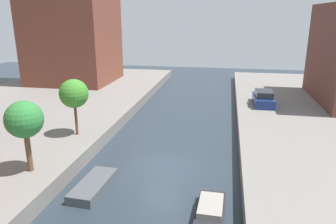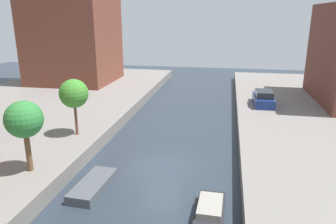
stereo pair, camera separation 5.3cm
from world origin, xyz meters
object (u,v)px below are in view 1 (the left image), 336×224
at_px(street_tree_3, 74,94).
at_px(street_tree_2, 24,120).
at_px(parked_car, 263,99).
at_px(moored_boat_left_2, 93,185).
at_px(moored_boat_right_2, 210,213).

bearing_deg(street_tree_3, street_tree_2, -90.00).
xyz_separation_m(parked_car, moored_boat_left_2, (-10.77, -16.62, -1.36)).
xyz_separation_m(street_tree_2, parked_car, (14.39, 16.88, -2.41)).
relative_size(moored_boat_left_2, moored_boat_right_2, 1.02).
relative_size(parked_car, moored_boat_left_2, 1.11).
height_order(street_tree_2, street_tree_3, street_tree_3).
xyz_separation_m(street_tree_3, parked_car, (14.39, 10.99, -2.48)).
distance_m(moored_boat_left_2, moored_boat_right_2, 6.86).
bearing_deg(street_tree_3, moored_boat_left_2, -57.20).
bearing_deg(moored_boat_right_2, parked_car, 77.33).
height_order(street_tree_3, parked_car, street_tree_3).
relative_size(street_tree_2, street_tree_3, 0.99).
distance_m(street_tree_3, moored_boat_right_2, 13.11).
relative_size(street_tree_3, parked_car, 1.00).
distance_m(street_tree_3, parked_car, 18.28).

